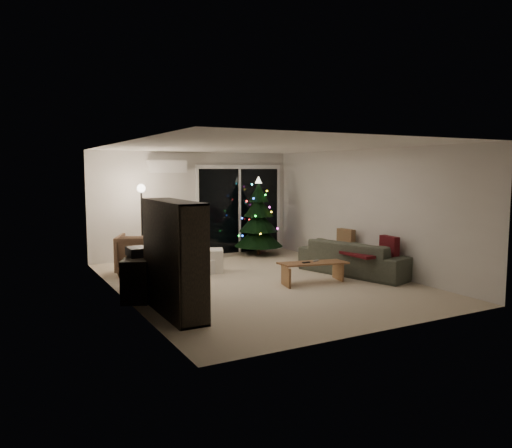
{
  "coord_description": "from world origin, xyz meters",
  "views": [
    {
      "loc": [
        -4.36,
        -7.98,
        2.06
      ],
      "look_at": [
        0.1,
        0.3,
        1.05
      ],
      "focal_mm": 35.0,
      "sensor_mm": 36.0,
      "label": 1
    }
  ],
  "objects": [
    {
      "name": "room",
      "position": [
        0.46,
        1.49,
        1.02
      ],
      "size": [
        6.5,
        7.51,
        2.6
      ],
      "color": "beige",
      "rests_on": "ground"
    },
    {
      "name": "bookshelf",
      "position": [
        -2.25,
        -1.21,
        0.82
      ],
      "size": [
        0.88,
        1.69,
        1.64
      ],
      "primitive_type": null,
      "rotation": [
        0.0,
        0.0,
        0.3
      ],
      "color": "black",
      "rests_on": "floor"
    },
    {
      "name": "media_cabinet",
      "position": [
        -2.25,
        -0.05,
        0.34
      ],
      "size": [
        0.83,
        1.16,
        0.68
      ],
      "primitive_type": "cube",
      "rotation": [
        0.0,
        0.0,
        -0.44
      ],
      "color": "black",
      "rests_on": "floor"
    },
    {
      "name": "stereo",
      "position": [
        -2.25,
        -0.05,
        0.75
      ],
      "size": [
        0.35,
        0.41,
        0.15
      ],
      "primitive_type": "cube",
      "color": "black",
      "rests_on": "media_cabinet"
    },
    {
      "name": "armchair",
      "position": [
        -1.73,
        1.78,
        0.4
      ],
      "size": [
        1.16,
        1.17,
        0.81
      ],
      "primitive_type": "imported",
      "rotation": [
        0.0,
        0.0,
        2.71
      ],
      "color": "brown",
      "rests_on": "floor"
    },
    {
      "name": "ottoman",
      "position": [
        -0.42,
        1.3,
        0.23
      ],
      "size": [
        0.67,
        0.67,
        0.46
      ],
      "primitive_type": "cube",
      "rotation": [
        0.0,
        0.0,
        -0.38
      ],
      "color": "beige",
      "rests_on": "floor"
    },
    {
      "name": "cardboard_box_a",
      "position": [
        -1.5,
        0.67,
        0.16
      ],
      "size": [
        0.48,
        0.37,
        0.33
      ],
      "primitive_type": "cube",
      "rotation": [
        0.0,
        0.0,
        0.05
      ],
      "color": "white",
      "rests_on": "floor"
    },
    {
      "name": "cardboard_box_b",
      "position": [
        -0.58,
        1.15,
        0.14
      ],
      "size": [
        0.46,
        0.38,
        0.28
      ],
      "primitive_type": "cube",
      "rotation": [
        0.0,
        0.0,
        0.2
      ],
      "color": "white",
      "rests_on": "floor"
    },
    {
      "name": "side_table",
      "position": [
        0.01,
        2.77,
        0.22
      ],
      "size": [
        0.4,
        0.4,
        0.44
      ],
      "primitive_type": "cylinder",
      "rotation": [
        0.0,
        0.0,
        0.14
      ],
      "color": "black",
      "rests_on": "floor"
    },
    {
      "name": "floor_lamp",
      "position": [
        -1.48,
        2.53,
        0.86
      ],
      "size": [
        0.27,
        0.27,
        1.71
      ],
      "primitive_type": "cylinder",
      "color": "black",
      "rests_on": "floor"
    },
    {
      "name": "sofa",
      "position": [
        2.05,
        -0.3,
        0.33
      ],
      "size": [
        1.5,
        2.45,
        0.67
      ],
      "primitive_type": "imported",
      "rotation": [
        0.0,
        0.0,
        1.85
      ],
      "color": "#545A4B",
      "rests_on": "floor"
    },
    {
      "name": "sofa_throw",
      "position": [
        1.95,
        -0.3,
        0.48
      ],
      "size": [
        0.71,
        1.65,
        0.05
      ],
      "primitive_type": "cube",
      "color": "#530B18",
      "rests_on": "sofa"
    },
    {
      "name": "cushion_a",
      "position": [
        2.3,
        0.35,
        0.6
      ],
      "size": [
        0.17,
        0.45,
        0.44
      ],
      "primitive_type": "cube",
      "rotation": [
        0.0,
        0.0,
        0.09
      ],
      "color": "olive",
      "rests_on": "sofa"
    },
    {
      "name": "cushion_b",
      "position": [
        2.3,
        -0.95,
        0.6
      ],
      "size": [
        0.16,
        0.45,
        0.44
      ],
      "primitive_type": "cube",
      "rotation": [
        0.0,
        0.0,
        -0.07
      ],
      "color": "#530B18",
      "rests_on": "sofa"
    },
    {
      "name": "coffee_table",
      "position": [
        0.84,
        -0.54,
        0.19
      ],
      "size": [
        1.28,
        0.68,
        0.39
      ],
      "primitive_type": null,
      "rotation": [
        0.0,
        0.0,
        -0.22
      ],
      "color": "olive",
      "rests_on": "floor"
    },
    {
      "name": "remote_a",
      "position": [
        0.69,
        -0.54,
        0.4
      ],
      "size": [
        0.15,
        0.05,
        0.02
      ],
      "primitive_type": "cube",
      "color": "black",
      "rests_on": "coffee_table"
    },
    {
      "name": "remote_b",
      "position": [
        0.94,
        -0.49,
        0.4
      ],
      "size": [
        0.15,
        0.09,
        0.02
      ],
      "primitive_type": "cube",
      "rotation": [
        0.0,
        0.0,
        0.35
      ],
      "color": "slate",
      "rests_on": "coffee_table"
    },
    {
      "name": "christmas_tree",
      "position": [
        1.44,
        2.65,
        0.96
      ],
      "size": [
        1.5,
        1.5,
        1.92
      ],
      "primitive_type": "cone",
      "rotation": [
        0.0,
        0.0,
        0.32
      ],
      "color": "black",
      "rests_on": "floor"
    }
  ]
}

